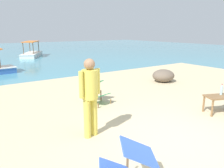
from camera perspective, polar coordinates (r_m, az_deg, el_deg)
The scene contains 9 objects.
sand_beach at distance 4.54m, azimuth 16.95°, elevation -15.04°, with size 18.00×14.00×0.04m, color #CCB78E.
water_surface at distance 24.71m, azimuth -27.08°, elevation 7.38°, with size 60.00×36.00×0.03m, color teal.
low_bench_table at distance 6.34m, azimuth 26.70°, elevation -3.54°, with size 0.87×0.70×0.48m.
bottle at distance 6.41m, azimuth 26.98°, elevation -1.52°, with size 0.07×0.07×0.30m.
deck_chair_near at distance 3.11m, azimuth 3.85°, elevation -20.37°, with size 0.93×0.85×0.68m.
deck_chair_far at distance 6.47m, azimuth -4.29°, elevation -1.81°, with size 0.70×0.87×0.68m.
person_standing at distance 4.30m, azimuth -5.83°, elevation -2.18°, with size 0.50×0.32×1.62m.
shore_rock_small at distance 9.47m, azimuth 13.45°, elevation 2.17°, with size 0.96×0.87×0.53m, color #6B5B4C.
boat_white at distance 19.87m, azimuth -20.46°, elevation 7.63°, with size 2.69×3.80×1.29m.
Camera 1 is at (-3.20, -2.40, 2.18)m, focal length 34.53 mm.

